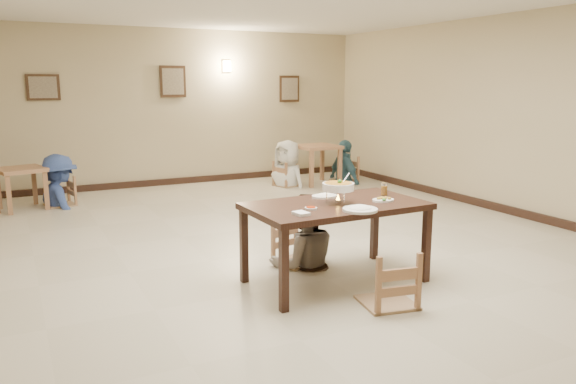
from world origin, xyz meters
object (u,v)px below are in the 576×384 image
chair_near (389,252)px  curry_warmer (338,187)px  bg_table_left (21,176)px  main_diner (304,194)px  bg_chair_rr (345,158)px  main_table (336,211)px  bg_table_right (317,152)px  drink_glass (384,190)px  chair_far (296,224)px  bg_diner_d (345,140)px  bg_diner_c (287,140)px  bg_chair_lr (58,178)px  bg_chair_rl (287,163)px  bg_diner_b (56,154)px

chair_near → curry_warmer: bearing=-71.2°
chair_near → bg_table_left: 6.42m
main_diner → bg_chair_rr: size_ratio=1.64×
main_table → bg_chair_rr: 5.91m
bg_table_right → bg_chair_rr: (0.63, -0.02, -0.15)m
main_table → drink_glass: bearing=7.3°
chair_far → bg_diner_d: size_ratio=0.53×
bg_table_right → bg_diner_c: bearing=175.1°
main_diner → curry_warmer: (0.04, -0.62, 0.18)m
bg_table_right → bg_diner_d: (0.63, -0.02, 0.22)m
main_table → bg_table_right: size_ratio=2.21×
main_table → bg_chair_rr: (3.22, 4.95, -0.25)m
chair_far → bg_chair_lr: 4.85m
curry_warmer → bg_chair_rr: size_ratio=0.36×
main_diner → bg_chair_rl: main_diner is taller
curry_warmer → bg_chair_lr: size_ratio=0.38×
bg_diner_c → bg_diner_d: (1.26, -0.07, -0.04)m
curry_warmer → bg_diner_b: bg_diner_b is taller
main_diner → bg_diner_b: size_ratio=0.95×
chair_near → curry_warmer: size_ratio=2.82×
bg_chair_rr → chair_far: bearing=-33.6°
bg_diner_b → bg_diner_d: bearing=-111.3°
bg_table_right → bg_diner_d: bg_diner_d is taller
bg_table_right → main_diner: bearing=-120.9°
chair_near → bg_chair_rr: bearing=-108.5°
bg_diner_b → bg_chair_rr: bearing=-111.3°
bg_chair_lr → drink_glass: bearing=18.1°
bg_chair_lr → bg_chair_rl: bg_chair_lr is taller
bg_chair_rl → bg_chair_rr: bg_chair_rr is taller
curry_warmer → drink_glass: size_ratio=2.63×
bg_chair_lr → curry_warmer: bearing=11.7°
bg_chair_rr → bg_diner_c: 1.33m
main_table → bg_chair_lr: (-2.18, 5.08, -0.28)m
bg_table_left → bg_table_right: bearing=-0.8°
chair_far → chair_near: 1.44m
bg_table_left → bg_chair_rr: size_ratio=0.84×
main_diner → bg_diner_b: 4.96m
bg_chair_rl → bg_chair_rr: size_ratio=0.94×
bg_table_right → main_table: bearing=-117.5°
bg_diner_d → bg_chair_rl: bearing=86.2°
bg_chair_rr → bg_table_left: bearing=-86.6°
bg_chair_lr → bg_diner_c: 4.15m
main_table → bg_diner_d: bg_diner_d is taller
main_diner → bg_diner_c: size_ratio=0.90×
chair_far → bg_diner_d: bearing=37.1°
drink_glass → bg_chair_rr: 5.49m
chair_far → drink_glass: (0.73, -0.60, 0.43)m
main_diner → bg_table_left: 5.20m
bg_table_right → bg_chair_rl: bearing=175.1°
drink_glass → bg_table_left: drink_glass is taller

